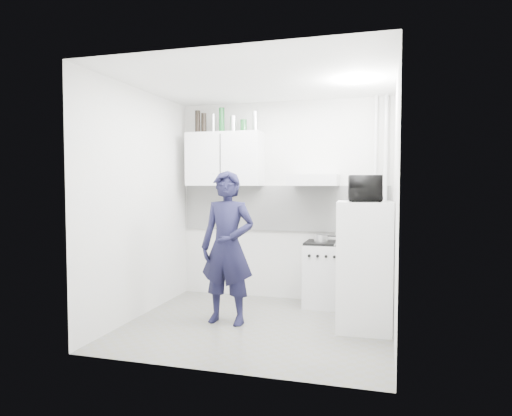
# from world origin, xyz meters

# --- Properties ---
(floor) EXTENTS (2.80, 2.80, 0.00)m
(floor) POSITION_xyz_m (0.00, 0.00, 0.00)
(floor) COLOR slate
(floor) RESTS_ON ground
(ceiling) EXTENTS (2.80, 2.80, 0.00)m
(ceiling) POSITION_xyz_m (0.00, 0.00, 2.60)
(ceiling) COLOR white
(ceiling) RESTS_ON wall_back
(wall_back) EXTENTS (2.80, 0.00, 2.80)m
(wall_back) POSITION_xyz_m (0.00, 1.25, 1.30)
(wall_back) COLOR silver
(wall_back) RESTS_ON floor
(wall_left) EXTENTS (0.00, 2.60, 2.60)m
(wall_left) POSITION_xyz_m (-1.40, 0.00, 1.30)
(wall_left) COLOR silver
(wall_left) RESTS_ON floor
(wall_right) EXTENTS (0.00, 2.60, 2.60)m
(wall_right) POSITION_xyz_m (1.40, 0.00, 1.30)
(wall_right) COLOR silver
(wall_right) RESTS_ON floor
(person) EXTENTS (0.63, 0.43, 1.66)m
(person) POSITION_xyz_m (-0.34, 0.02, 0.83)
(person) COLOR black
(person) RESTS_ON floor
(stove) EXTENTS (0.49, 0.49, 0.78)m
(stove) POSITION_xyz_m (0.59, 1.00, 0.39)
(stove) COLOR silver
(stove) RESTS_ON floor
(fridge) EXTENTS (0.58, 0.58, 1.34)m
(fridge) POSITION_xyz_m (1.10, 0.19, 0.67)
(fridge) COLOR white
(fridge) RESTS_ON floor
(stove_top) EXTENTS (0.47, 0.47, 0.03)m
(stove_top) POSITION_xyz_m (0.59, 1.00, 0.79)
(stove_top) COLOR black
(stove_top) RESTS_ON stove
(saucepan) EXTENTS (0.17, 0.17, 0.09)m
(saucepan) POSITION_xyz_m (0.55, 0.96, 0.85)
(saucepan) COLOR silver
(saucepan) RESTS_ON stove_top
(microwave) EXTENTS (0.52, 0.38, 0.27)m
(microwave) POSITION_xyz_m (1.10, 0.19, 1.48)
(microwave) COLOR black
(microwave) RESTS_ON fridge
(bottle_a) EXTENTS (0.07, 0.07, 0.30)m
(bottle_a) POSITION_xyz_m (-1.14, 1.07, 2.35)
(bottle_a) COLOR black
(bottle_a) RESTS_ON upper_cabinet
(bottle_b) EXTENTS (0.07, 0.07, 0.26)m
(bottle_b) POSITION_xyz_m (-1.05, 1.07, 2.33)
(bottle_b) COLOR black
(bottle_b) RESTS_ON upper_cabinet
(bottle_c) EXTENTS (0.06, 0.06, 0.25)m
(bottle_c) POSITION_xyz_m (-0.91, 1.07, 2.32)
(bottle_c) COLOR silver
(bottle_c) RESTS_ON upper_cabinet
(bottle_d) EXTENTS (0.07, 0.07, 0.33)m
(bottle_d) POSITION_xyz_m (-0.79, 1.07, 2.36)
(bottle_d) COLOR #144C1E
(bottle_d) RESTS_ON upper_cabinet
(canister_a) EXTENTS (0.09, 0.09, 0.21)m
(canister_a) POSITION_xyz_m (-0.63, 1.07, 2.31)
(canister_a) COLOR silver
(canister_a) RESTS_ON upper_cabinet
(canister_b) EXTENTS (0.08, 0.08, 0.16)m
(canister_b) POSITION_xyz_m (-0.49, 1.07, 2.28)
(canister_b) COLOR #144C1E
(canister_b) RESTS_ON upper_cabinet
(bottle_e) EXTENTS (0.07, 0.07, 0.26)m
(bottle_e) POSITION_xyz_m (-0.33, 1.07, 2.33)
(bottle_e) COLOR silver
(bottle_e) RESTS_ON upper_cabinet
(upper_cabinet) EXTENTS (1.00, 0.35, 0.70)m
(upper_cabinet) POSITION_xyz_m (-0.75, 1.07, 1.85)
(upper_cabinet) COLOR white
(upper_cabinet) RESTS_ON wall_back
(range_hood) EXTENTS (0.60, 0.50, 0.14)m
(range_hood) POSITION_xyz_m (0.45, 1.00, 1.57)
(range_hood) COLOR silver
(range_hood) RESTS_ON wall_back
(backsplash) EXTENTS (2.74, 0.03, 0.60)m
(backsplash) POSITION_xyz_m (0.00, 1.24, 1.20)
(backsplash) COLOR white
(backsplash) RESTS_ON wall_back
(pipe_a) EXTENTS (0.05, 0.05, 2.60)m
(pipe_a) POSITION_xyz_m (1.30, 1.17, 1.30)
(pipe_a) COLOR silver
(pipe_a) RESTS_ON floor
(pipe_b) EXTENTS (0.04, 0.04, 2.60)m
(pipe_b) POSITION_xyz_m (1.18, 1.17, 1.30)
(pipe_b) COLOR silver
(pipe_b) RESTS_ON floor
(ceiling_spot_fixture) EXTENTS (0.10, 0.10, 0.02)m
(ceiling_spot_fixture) POSITION_xyz_m (1.00, 0.20, 2.57)
(ceiling_spot_fixture) COLOR white
(ceiling_spot_fixture) RESTS_ON ceiling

